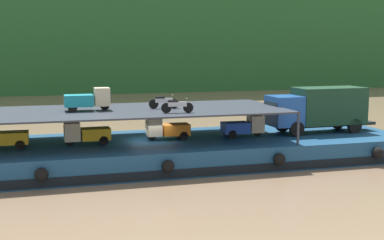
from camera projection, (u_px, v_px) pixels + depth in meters
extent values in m
plane|color=#7F664C|center=(152.00, 164.00, 32.50)|extent=(400.00, 400.00, 0.00)
cube|color=navy|center=(151.00, 152.00, 32.40)|extent=(33.34, 8.66, 1.50)
cube|color=black|center=(167.00, 174.00, 28.31)|extent=(32.67, 0.06, 0.50)
sphere|color=black|center=(41.00, 175.00, 26.24)|extent=(0.71, 0.71, 0.71)
sphere|color=black|center=(168.00, 166.00, 28.06)|extent=(0.71, 0.71, 0.71)
sphere|color=black|center=(279.00, 159.00, 29.88)|extent=(0.71, 0.71, 0.71)
sphere|color=black|center=(378.00, 153.00, 31.70)|extent=(0.71, 0.71, 0.71)
cube|color=#1E4C99|center=(284.00, 111.00, 34.37)|extent=(2.06, 2.24, 2.00)
cube|color=#192833|center=(271.00, 106.00, 34.01)|extent=(0.11, 1.84, 0.60)
cube|color=#193823|center=(329.00, 105.00, 35.36)|extent=(4.87, 2.44, 2.50)
cube|color=black|center=(328.00, 124.00, 35.54)|extent=(6.84, 1.58, 0.20)
cylinder|color=black|center=(282.00, 125.00, 35.60)|extent=(1.01, 0.31, 1.00)
cylinder|color=black|center=(297.00, 129.00, 33.69)|extent=(1.01, 0.31, 1.00)
cylinder|color=black|center=(338.00, 122.00, 36.93)|extent=(1.01, 0.31, 1.00)
cylinder|color=black|center=(355.00, 126.00, 35.03)|extent=(1.01, 0.31, 1.00)
cylinder|color=#2D333D|center=(249.00, 113.00, 38.06)|extent=(0.16, 0.16, 2.00)
cylinder|color=#2D333D|center=(298.00, 128.00, 30.72)|extent=(0.16, 0.16, 2.00)
cube|color=#2D333D|center=(89.00, 112.00, 30.98)|extent=(24.14, 7.86, 0.10)
cube|color=gold|center=(13.00, 138.00, 29.64)|extent=(1.71, 1.22, 0.70)
cylinder|color=black|center=(21.00, 142.00, 30.30)|extent=(0.56, 0.15, 0.56)
cylinder|color=black|center=(20.00, 145.00, 29.29)|extent=(0.56, 0.15, 0.56)
cube|color=gold|center=(96.00, 134.00, 31.00)|extent=(1.73, 1.25, 0.70)
cube|color=beige|center=(72.00, 132.00, 30.56)|extent=(0.93, 1.02, 1.10)
cube|color=#19232D|center=(64.00, 130.00, 30.40)|extent=(0.06, 0.85, 0.38)
cylinder|color=black|center=(70.00, 141.00, 30.59)|extent=(0.56, 0.15, 0.56)
cylinder|color=black|center=(101.00, 138.00, 31.67)|extent=(0.56, 0.15, 0.56)
cylinder|color=black|center=(104.00, 141.00, 30.67)|extent=(0.56, 0.15, 0.56)
cube|color=orange|center=(176.00, 129.00, 32.70)|extent=(1.72, 1.22, 0.70)
cube|color=beige|center=(154.00, 127.00, 32.31)|extent=(0.91, 1.01, 1.10)
cube|color=#19232D|center=(147.00, 126.00, 32.17)|extent=(0.05, 0.85, 0.38)
cylinder|color=black|center=(152.00, 136.00, 32.35)|extent=(0.56, 0.15, 0.56)
cylinder|color=black|center=(180.00, 133.00, 33.36)|extent=(0.56, 0.15, 0.56)
cylinder|color=black|center=(184.00, 136.00, 32.35)|extent=(0.56, 0.15, 0.56)
cube|color=#1E47B7|center=(235.00, 128.00, 33.43)|extent=(1.73, 1.24, 0.70)
cube|color=#C6B793|center=(256.00, 124.00, 33.76)|extent=(0.92, 1.02, 1.10)
cube|color=#19232D|center=(262.00, 122.00, 33.86)|extent=(0.06, 0.85, 0.38)
cylinder|color=black|center=(258.00, 132.00, 33.87)|extent=(0.56, 0.15, 0.56)
cylinder|color=black|center=(232.00, 134.00, 32.87)|extent=(0.56, 0.15, 0.56)
cylinder|color=black|center=(227.00, 132.00, 33.89)|extent=(0.56, 0.15, 0.56)
cube|color=teal|center=(79.00, 101.00, 30.89)|extent=(1.70, 1.20, 0.70)
cube|color=#C6B793|center=(102.00, 97.00, 31.25)|extent=(0.90, 1.00, 1.10)
cube|color=#19232D|center=(110.00, 95.00, 31.36)|extent=(0.04, 0.85, 0.38)
cylinder|color=black|center=(105.00, 106.00, 31.36)|extent=(0.56, 0.14, 0.56)
cylinder|color=black|center=(73.00, 108.00, 30.33)|extent=(0.56, 0.14, 0.56)
cylinder|color=black|center=(72.00, 106.00, 31.34)|extent=(0.56, 0.14, 0.56)
cylinder|color=black|center=(188.00, 108.00, 30.12)|extent=(0.61, 0.18, 0.60)
cylinder|color=black|center=(166.00, 108.00, 29.93)|extent=(0.61, 0.18, 0.60)
cube|color=#B7B7BC|center=(177.00, 104.00, 30.00)|extent=(1.12, 0.34, 0.28)
cube|color=black|center=(173.00, 101.00, 29.93)|extent=(0.62, 0.28, 0.12)
cylinder|color=#B2B2B7|center=(187.00, 98.00, 30.03)|extent=(0.11, 0.55, 0.04)
cylinder|color=black|center=(174.00, 104.00, 32.30)|extent=(0.61, 0.17, 0.60)
cylinder|color=black|center=(154.00, 104.00, 32.10)|extent=(0.61, 0.17, 0.60)
cube|color=#B7B7BC|center=(164.00, 100.00, 32.17)|extent=(1.12, 0.33, 0.28)
cube|color=black|center=(160.00, 98.00, 32.10)|extent=(0.62, 0.27, 0.12)
cylinder|color=#B2B2B7|center=(173.00, 95.00, 32.21)|extent=(0.11, 0.55, 0.04)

